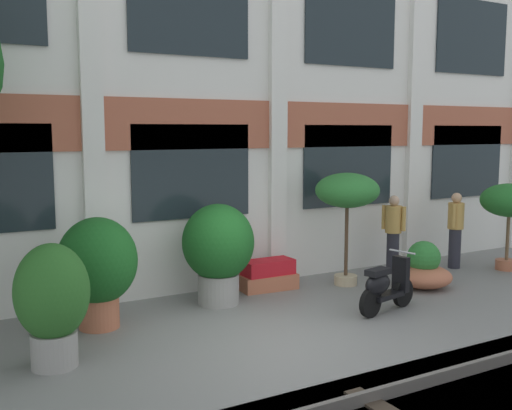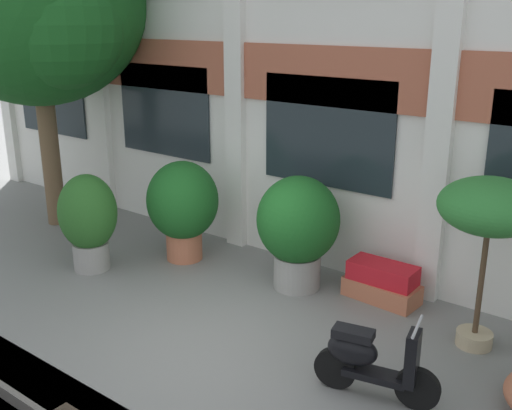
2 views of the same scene
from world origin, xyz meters
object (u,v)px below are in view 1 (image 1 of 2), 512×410
(potted_plant_stone_basin, at_px, (98,265))
(resident_watching_tracks, at_px, (455,228))
(potted_plant_wide_bowl, at_px, (423,270))
(resident_by_doorway, at_px, (393,231))
(potted_plant_low_pan, at_px, (509,203))
(scooter_second_parked, at_px, (385,287))
(potted_plant_fluted_column, at_px, (218,248))
(potted_plant_square_trough, at_px, (268,275))
(potted_plant_glazed_jar, at_px, (52,299))
(potted_plant_terracotta_small, at_px, (347,194))

(potted_plant_stone_basin, relative_size, resident_watching_tracks, 1.03)
(potted_plant_wide_bowl, bearing_deg, resident_by_doorway, 74.76)
(potted_plant_low_pan, distance_m, resident_watching_tracks, 1.22)
(scooter_second_parked, bearing_deg, potted_plant_wide_bowl, 14.03)
(potted_plant_fluted_column, bearing_deg, resident_by_doorway, 3.51)
(potted_plant_stone_basin, relative_size, potted_plant_square_trough, 1.53)
(potted_plant_glazed_jar, height_order, resident_by_doorway, resident_by_doorway)
(potted_plant_square_trough, xyz_separation_m, resident_watching_tracks, (4.45, -0.48, 0.62))
(potted_plant_low_pan, relative_size, scooter_second_parked, 1.37)
(scooter_second_parked, bearing_deg, potted_plant_glazed_jar, 163.89)
(potted_plant_terracotta_small, distance_m, resident_by_doorway, 1.77)
(scooter_second_parked, bearing_deg, potted_plant_low_pan, 1.03)
(potted_plant_low_pan, bearing_deg, scooter_second_parked, -166.55)
(potted_plant_square_trough, bearing_deg, resident_by_doorway, -2.43)
(potted_plant_terracotta_small, bearing_deg, potted_plant_wide_bowl, -37.73)
(potted_plant_square_trough, xyz_separation_m, resident_by_doorway, (2.99, -0.13, 0.61))
(potted_plant_stone_basin, xyz_separation_m, scooter_second_parked, (4.30, -1.57, -0.54))
(potted_plant_wide_bowl, relative_size, potted_plant_fluted_column, 0.62)
(potted_plant_fluted_column, xyz_separation_m, potted_plant_stone_basin, (-2.14, -0.24, -0.02))
(potted_plant_terracotta_small, height_order, potted_plant_glazed_jar, potted_plant_terracotta_small)
(potted_plant_wide_bowl, height_order, potted_plant_low_pan, potted_plant_low_pan)
(potted_plant_wide_bowl, xyz_separation_m, scooter_second_parked, (-1.73, -0.86, 0.10))
(potted_plant_glazed_jar, distance_m, potted_plant_fluted_column, 3.39)
(potted_plant_terracotta_small, distance_m, potted_plant_fluted_column, 2.84)
(potted_plant_fluted_column, xyz_separation_m, resident_by_doorway, (4.22, 0.26, -0.11))
(potted_plant_low_pan, bearing_deg, potted_plant_glazed_jar, -175.75)
(potted_plant_fluted_column, bearing_deg, potted_plant_square_trough, 17.46)
(potted_plant_low_pan, height_order, resident_watching_tracks, potted_plant_low_pan)
(potted_plant_stone_basin, distance_m, scooter_second_parked, 4.61)
(potted_plant_low_pan, height_order, resident_by_doorway, potted_plant_low_pan)
(potted_plant_terracotta_small, height_order, potted_plant_fluted_column, potted_plant_terracotta_small)
(potted_plant_wide_bowl, distance_m, potted_plant_low_pan, 2.88)
(potted_plant_terracotta_small, xyz_separation_m, resident_watching_tracks, (2.95, -0.04, -0.90))
(potted_plant_low_pan, bearing_deg, resident_by_doorway, 156.03)
(potted_plant_wide_bowl, relative_size, potted_plant_square_trough, 0.98)
(resident_watching_tracks, bearing_deg, potted_plant_square_trough, -125.98)
(potted_plant_glazed_jar, bearing_deg, potted_plant_low_pan, 4.25)
(potted_plant_low_pan, bearing_deg, potted_plant_wide_bowl, -175.96)
(potted_plant_wide_bowl, xyz_separation_m, potted_plant_stone_basin, (-6.03, 0.71, 0.64))
(potted_plant_glazed_jar, xyz_separation_m, potted_plant_fluted_column, (3.04, 1.48, 0.11))
(resident_watching_tracks, bearing_deg, potted_plant_stone_basin, -118.72)
(potted_plant_low_pan, distance_m, potted_plant_fluted_column, 6.59)
(potted_plant_stone_basin, bearing_deg, potted_plant_square_trough, 10.60)
(potted_plant_glazed_jar, distance_m, scooter_second_parked, 5.23)
(potted_plant_wide_bowl, height_order, potted_plant_terracotta_small, potted_plant_terracotta_small)
(potted_plant_glazed_jar, xyz_separation_m, potted_plant_square_trough, (4.27, 1.87, -0.62))
(potted_plant_wide_bowl, xyz_separation_m, potted_plant_low_pan, (2.65, 0.19, 1.11))
(potted_plant_low_pan, distance_m, resident_by_doorway, 2.60)
(potted_plant_wide_bowl, relative_size, resident_watching_tracks, 0.66)
(scooter_second_parked, bearing_deg, resident_by_doorway, 32.80)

